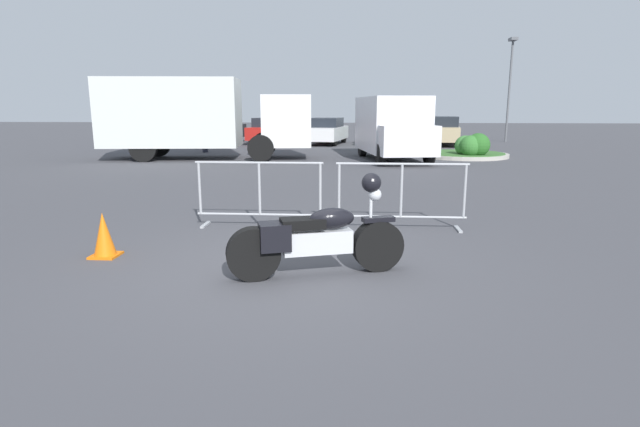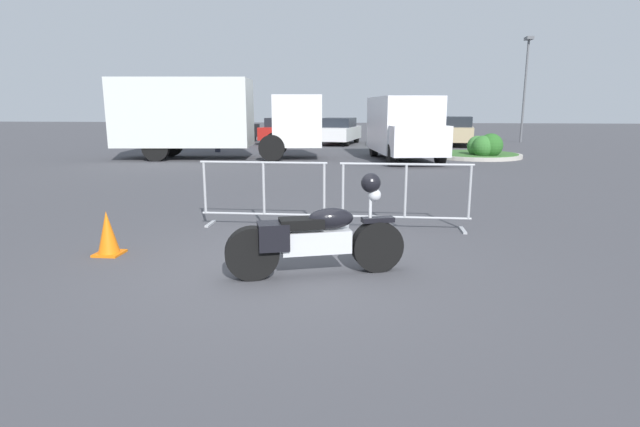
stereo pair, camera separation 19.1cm
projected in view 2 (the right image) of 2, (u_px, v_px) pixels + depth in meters
ground_plane at (286, 271)px, 5.97m from camera, size 120.00×120.00×0.00m
motorcycle at (316, 238)px, 5.75m from camera, size 2.04×0.81×1.18m
crowd_barrier_near at (264, 193)px, 8.14m from camera, size 2.08×0.46×1.07m
crowd_barrier_far at (405, 196)px, 7.89m from camera, size 2.08×0.46×1.07m
box_truck at (208, 115)px, 18.84m from camera, size 7.92×3.17×2.98m
delivery_van at (404, 126)px, 18.42m from camera, size 2.83×5.27×2.31m
parked_car_blue at (177, 129)px, 27.74m from camera, size 2.39×4.55×1.47m
parked_car_black at (228, 129)px, 27.13m from camera, size 2.47×4.71×1.52m
parked_car_red at (285, 130)px, 27.37m from camera, size 2.24×4.27×1.38m
parked_car_white at (339, 131)px, 26.52m from camera, size 2.26×4.30×1.39m
parked_car_green at (396, 130)px, 26.60m from camera, size 2.32×4.43×1.43m
parked_car_tan at (455, 131)px, 25.79m from camera, size 2.39×4.55×1.47m
pedestrian at (217, 131)px, 21.81m from camera, size 0.47×0.47×1.69m
planter_island at (479, 151)px, 19.30m from camera, size 3.56×3.56×0.97m
traffic_cone at (108, 233)px, 6.59m from camera, size 0.34×0.34×0.59m
street_lamp at (526, 74)px, 27.42m from camera, size 0.36×0.70×5.68m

